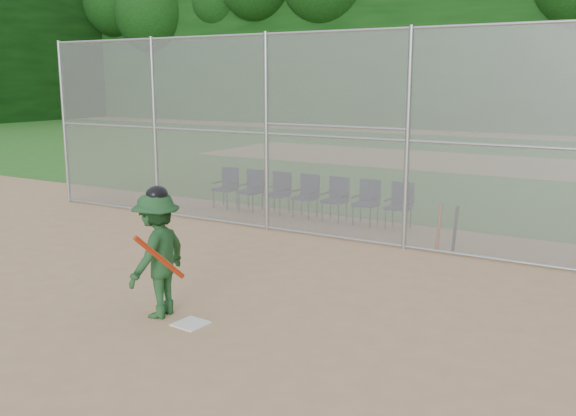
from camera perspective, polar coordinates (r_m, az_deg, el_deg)
The scene contains 15 objects.
ground at distance 8.38m, azimuth -8.94°, elevation -10.33°, with size 100.00×100.00×0.00m, color tan.
grass_strip at distance 24.66m, azimuth 18.83°, elevation 3.62°, with size 100.00×100.00×0.00m, color #25611D.
dirt_patch_far at distance 24.66m, azimuth 18.83°, elevation 3.63°, with size 24.00×24.00×0.00m, color tan.
backstop_fence at distance 12.09m, azimuth 6.12°, elevation 6.53°, with size 16.09×0.09×4.00m.
treeline at distance 26.54m, azimuth 20.57°, elevation 15.93°, with size 81.00×60.00×11.00m.
home_plate at distance 8.43m, azimuth -8.62°, elevation -10.13°, with size 0.39×0.39×0.02m, color silver.
batter_at_plate at distance 8.55m, azimuth -11.53°, elevation -4.01°, with size 0.93×1.29×1.75m.
spare_bats at distance 11.99m, azimuth 13.95°, elevation -1.76°, with size 0.36×0.24×0.85m.
chair_0 at distance 15.66m, azimuth -5.61°, elevation 1.77°, with size 0.54×0.52×0.96m, color #0F1A39, non-canonical shape.
chair_1 at distance 15.23m, azimuth -3.36°, elevation 1.54°, with size 0.54×0.52×0.96m, color #0F1A39, non-canonical shape.
chair_2 at distance 14.83m, azimuth -0.98°, elevation 1.29°, with size 0.54×0.52×0.96m, color #0F1A39, non-canonical shape.
chair_3 at distance 14.46m, azimuth 1.53°, elevation 1.02°, with size 0.54×0.52×0.96m, color #0F1A39, non-canonical shape.
chair_4 at distance 14.12m, azimuth 4.16°, elevation 0.74°, with size 0.54×0.52×0.96m, color #0F1A39, non-canonical shape.
chair_5 at distance 13.81m, azimuth 6.91°, elevation 0.45°, with size 0.54×0.52×0.96m, color #0F1A39, non-canonical shape.
chair_6 at distance 13.53m, azimuth 9.79°, elevation 0.14°, with size 0.54×0.52×0.96m, color #0F1A39, non-canonical shape.
Camera 1 is at (5.04, -5.95, 3.08)m, focal length 40.00 mm.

